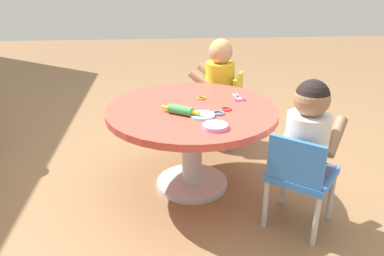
% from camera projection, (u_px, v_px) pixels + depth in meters
% --- Properties ---
extents(ground_plane, '(10.00, 10.00, 0.00)m').
position_uv_depth(ground_plane, '(192.00, 185.00, 2.40)').
color(ground_plane, olive).
extents(craft_table, '(0.99, 0.99, 0.52)m').
position_uv_depth(craft_table, '(192.00, 125.00, 2.24)').
color(craft_table, silver).
rests_on(craft_table, ground).
extents(child_chair_left, '(0.42, 0.42, 0.54)m').
position_uv_depth(child_chair_left, '(300.00, 175.00, 1.91)').
color(child_chair_left, '#B7B7BC').
rests_on(child_chair_left, ground).
extents(seated_child_left, '(0.44, 0.42, 0.51)m').
position_uv_depth(seated_child_left, '(308.00, 131.00, 1.85)').
color(seated_child_left, '#3F4772').
rests_on(seated_child_left, ground).
extents(child_chair_right, '(0.39, 0.39, 0.54)m').
position_uv_depth(child_chair_right, '(224.00, 104.00, 2.86)').
color(child_chair_right, '#B7B7BC').
rests_on(child_chair_right, ground).
extents(seated_child_right, '(0.38, 0.42, 0.51)m').
position_uv_depth(seated_child_right, '(219.00, 75.00, 2.78)').
color(seated_child_right, '#3F4772').
rests_on(seated_child_right, ground).
extents(rolling_pin, '(0.14, 0.21, 0.05)m').
position_uv_depth(rolling_pin, '(181.00, 110.00, 2.08)').
color(rolling_pin, green).
rests_on(rolling_pin, craft_table).
extents(craft_scissors, '(0.14, 0.08, 0.01)m').
position_uv_depth(craft_scissors, '(239.00, 99.00, 2.33)').
color(craft_scissors, silver).
rests_on(craft_scissors, craft_table).
extents(playdough_blob_0, '(0.13, 0.13, 0.01)m').
position_uv_depth(playdough_blob_0, '(202.00, 115.00, 2.06)').
color(playdough_blob_0, '#8CCCF2').
rests_on(playdough_blob_0, craft_table).
extents(playdough_blob_1, '(0.13, 0.13, 0.02)m').
position_uv_depth(playdough_blob_1, '(215.00, 126.00, 1.92)').
color(playdough_blob_1, '#CC99E5').
rests_on(playdough_blob_1, craft_table).
extents(cookie_cutter_0, '(0.05, 0.05, 0.01)m').
position_uv_depth(cookie_cutter_0, '(201.00, 98.00, 2.33)').
color(cookie_cutter_0, orange).
rests_on(cookie_cutter_0, craft_table).
extents(cookie_cutter_1, '(0.07, 0.07, 0.01)m').
position_uv_depth(cookie_cutter_1, '(219.00, 113.00, 2.10)').
color(cookie_cutter_1, '#3F99D8').
rests_on(cookie_cutter_1, craft_table).
extents(cookie_cutter_2, '(0.06, 0.06, 0.01)m').
position_uv_depth(cookie_cutter_2, '(226.00, 109.00, 2.16)').
color(cookie_cutter_2, red).
rests_on(cookie_cutter_2, craft_table).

